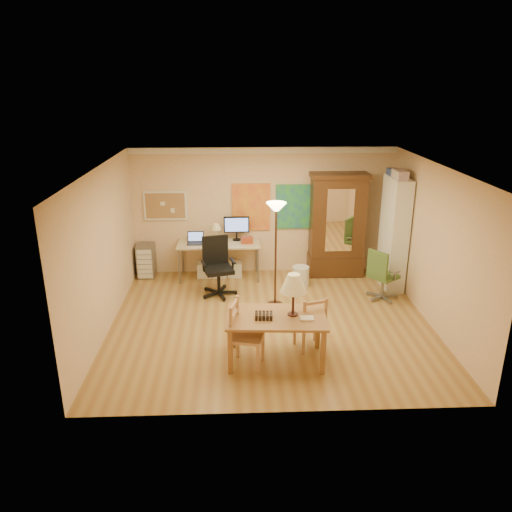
{
  "coord_description": "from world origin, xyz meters",
  "views": [
    {
      "loc": [
        -0.58,
        -7.8,
        4.0
      ],
      "look_at": [
        -0.24,
        0.3,
        1.12
      ],
      "focal_mm": 35.0,
      "sensor_mm": 36.0,
      "label": 1
    }
  ],
  "objects_px": {
    "dining_table": "(283,307)",
    "computer_desk": "(221,256)",
    "office_chair_black": "(218,280)",
    "armoire": "(337,232)",
    "bookshelf": "(394,234)",
    "office_chair_green": "(381,286)"
  },
  "relations": [
    {
      "from": "bookshelf",
      "to": "office_chair_green",
      "type": "bearing_deg",
      "value": -119.02
    },
    {
      "from": "office_chair_green",
      "to": "bookshelf",
      "type": "relative_size",
      "value": 0.45
    },
    {
      "from": "office_chair_green",
      "to": "bookshelf",
      "type": "xyz_separation_m",
      "value": [
        0.36,
        0.64,
        0.84
      ]
    },
    {
      "from": "office_chair_black",
      "to": "bookshelf",
      "type": "bearing_deg",
      "value": 4.69
    },
    {
      "from": "dining_table",
      "to": "office_chair_green",
      "type": "relative_size",
      "value": 1.5
    },
    {
      "from": "computer_desk",
      "to": "office_chair_black",
      "type": "distance_m",
      "value": 0.93
    },
    {
      "from": "office_chair_black",
      "to": "office_chair_green",
      "type": "xyz_separation_m",
      "value": [
        3.13,
        -0.36,
        -0.04
      ]
    },
    {
      "from": "dining_table",
      "to": "armoire",
      "type": "bearing_deg",
      "value": 67.04
    },
    {
      "from": "armoire",
      "to": "bookshelf",
      "type": "xyz_separation_m",
      "value": [
        0.99,
        -0.71,
        0.16
      ]
    },
    {
      "from": "office_chair_black",
      "to": "office_chair_green",
      "type": "bearing_deg",
      "value": -6.51
    },
    {
      "from": "office_chair_black",
      "to": "armoire",
      "type": "xyz_separation_m",
      "value": [
        2.49,
        1.0,
        0.65
      ]
    },
    {
      "from": "dining_table",
      "to": "office_chair_green",
      "type": "distance_m",
      "value": 3.04
    },
    {
      "from": "armoire",
      "to": "office_chair_black",
      "type": "bearing_deg",
      "value": -158.22
    },
    {
      "from": "office_chair_green",
      "to": "office_chair_black",
      "type": "bearing_deg",
      "value": 173.49
    },
    {
      "from": "bookshelf",
      "to": "armoire",
      "type": "bearing_deg",
      "value": 144.46
    },
    {
      "from": "dining_table",
      "to": "armoire",
      "type": "xyz_separation_m",
      "value": [
        1.47,
        3.46,
        0.09
      ]
    },
    {
      "from": "dining_table",
      "to": "office_chair_black",
      "type": "distance_m",
      "value": 2.73
    },
    {
      "from": "computer_desk",
      "to": "bookshelf",
      "type": "bearing_deg",
      "value": -10.34
    },
    {
      "from": "office_chair_black",
      "to": "bookshelf",
      "type": "distance_m",
      "value": 3.59
    },
    {
      "from": "office_chair_black",
      "to": "dining_table",
      "type": "bearing_deg",
      "value": -67.5
    },
    {
      "from": "dining_table",
      "to": "computer_desk",
      "type": "relative_size",
      "value": 0.88
    },
    {
      "from": "dining_table",
      "to": "office_chair_black",
      "type": "bearing_deg",
      "value": 112.5
    }
  ]
}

